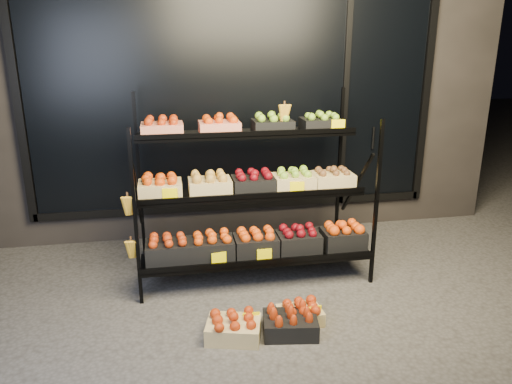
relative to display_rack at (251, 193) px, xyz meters
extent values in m
plane|color=#514F4C|center=(0.01, -0.60, -0.79)|extent=(24.00, 24.00, 0.00)
cube|color=#2D2826|center=(0.01, 2.00, 0.96)|extent=(6.00, 2.00, 3.50)
cube|color=black|center=(0.01, 0.98, 0.76)|extent=(4.20, 0.04, 2.40)
cube|color=black|center=(0.01, 0.96, -0.45)|extent=(4.30, 0.06, 0.08)
cube|color=black|center=(-2.14, 0.96, 0.76)|extent=(0.08, 0.06, 2.50)
cube|color=black|center=(2.16, 0.96, 0.76)|extent=(0.08, 0.06, 2.50)
cube|color=black|center=(1.21, 0.96, 0.76)|extent=(0.06, 0.06, 2.50)
cylinder|color=black|center=(1.56, 0.93, 0.26)|extent=(0.02, 0.02, 0.25)
cube|color=black|center=(-1.01, -0.42, -0.04)|extent=(0.03, 0.03, 1.50)
cube|color=black|center=(1.04, -0.42, -0.04)|extent=(0.03, 0.03, 1.50)
cube|color=black|center=(-1.01, 0.55, 0.04)|extent=(0.03, 0.03, 1.66)
cube|color=black|center=(1.04, 0.55, 0.04)|extent=(0.03, 0.03, 1.66)
cube|color=black|center=(0.01, -0.25, -0.52)|extent=(2.05, 0.42, 0.03)
cube|color=black|center=(0.01, -0.45, -0.49)|extent=(2.05, 0.02, 0.05)
cube|color=black|center=(0.01, 0.05, -0.02)|extent=(2.05, 0.40, 0.03)
cube|color=black|center=(0.01, -0.14, 0.01)|extent=(2.05, 0.02, 0.05)
cube|color=black|center=(0.01, 0.35, 0.48)|extent=(2.05, 0.40, 0.03)
cube|color=black|center=(0.01, 0.16, 0.51)|extent=(2.05, 0.02, 0.05)
cube|color=tan|center=(-0.76, 0.35, 0.55)|extent=(0.38, 0.28, 0.11)
ellipsoid|color=#B5270C|center=(-0.76, 0.35, 0.63)|extent=(0.32, 0.24, 0.07)
cube|color=tan|center=(-0.23, 0.35, 0.55)|extent=(0.38, 0.28, 0.11)
ellipsoid|color=#D8480B|center=(-0.23, 0.35, 0.63)|extent=(0.32, 0.24, 0.07)
cube|color=black|center=(0.27, 0.35, 0.55)|extent=(0.38, 0.28, 0.11)
ellipsoid|color=#84B72D|center=(0.27, 0.35, 0.63)|extent=(0.32, 0.24, 0.07)
cube|color=black|center=(0.76, 0.35, 0.55)|extent=(0.38, 0.28, 0.11)
ellipsoid|color=#84B72D|center=(0.76, 0.35, 0.63)|extent=(0.32, 0.24, 0.07)
cube|color=#D5BC7B|center=(-0.81, 0.05, 0.06)|extent=(0.38, 0.28, 0.14)
ellipsoid|color=#D8480B|center=(-0.81, 0.05, 0.16)|extent=(0.32, 0.24, 0.07)
cube|color=#D5BC7B|center=(-0.37, 0.05, 0.06)|extent=(0.38, 0.28, 0.14)
ellipsoid|color=#C18D36|center=(-0.37, 0.05, 0.16)|extent=(0.32, 0.24, 0.07)
cube|color=black|center=(0.03, 0.05, 0.06)|extent=(0.38, 0.28, 0.14)
ellipsoid|color=#6A070F|center=(0.03, 0.05, 0.16)|extent=(0.32, 0.24, 0.07)
cube|color=#D5BC7B|center=(0.42, 0.05, 0.06)|extent=(0.38, 0.28, 0.14)
ellipsoid|color=#84B72D|center=(0.42, 0.05, 0.16)|extent=(0.32, 0.24, 0.07)
cube|color=#D5BC7B|center=(0.79, 0.05, 0.06)|extent=(0.38, 0.28, 0.14)
ellipsoid|color=brown|center=(0.79, 0.05, 0.16)|extent=(0.32, 0.24, 0.07)
cube|color=black|center=(-0.77, -0.25, -0.42)|extent=(0.38, 0.28, 0.18)
ellipsoid|color=#B5270C|center=(-0.77, -0.25, -0.30)|extent=(0.32, 0.24, 0.07)
cube|color=black|center=(-0.39, -0.25, -0.42)|extent=(0.38, 0.28, 0.18)
ellipsoid|color=#D8480B|center=(-0.39, -0.25, -0.30)|extent=(0.32, 0.24, 0.07)
cube|color=black|center=(0.00, -0.25, -0.42)|extent=(0.38, 0.28, 0.18)
ellipsoid|color=#D8480B|center=(0.00, -0.25, -0.30)|extent=(0.32, 0.24, 0.07)
cube|color=black|center=(0.39, -0.25, -0.42)|extent=(0.38, 0.28, 0.18)
ellipsoid|color=#6A070F|center=(0.39, -0.25, -0.30)|extent=(0.32, 0.24, 0.07)
cube|color=black|center=(0.82, -0.25, -0.42)|extent=(0.38, 0.28, 0.18)
ellipsoid|color=#D8480B|center=(0.82, -0.25, -0.30)|extent=(0.32, 0.24, 0.07)
ellipsoid|color=gold|center=(-1.06, -0.40, 0.17)|extent=(0.14, 0.08, 0.22)
ellipsoid|color=gold|center=(-1.06, -0.40, -0.21)|extent=(0.14, 0.08, 0.22)
ellipsoid|color=gold|center=(0.36, 0.25, 0.77)|extent=(0.14, 0.08, 0.22)
cube|color=#FFE700|center=(-0.73, -0.10, 0.05)|extent=(0.13, 0.01, 0.12)
cube|color=#FFE700|center=(0.41, -0.10, 0.05)|extent=(0.13, 0.01, 0.12)
cube|color=#FFE700|center=(0.88, 0.20, 0.55)|extent=(0.13, 0.01, 0.12)
cube|color=#FFE700|center=(-0.35, -0.40, -0.45)|extent=(0.13, 0.01, 0.12)
cube|color=#FFE700|center=(0.05, -0.40, -0.45)|extent=(0.13, 0.01, 0.12)
cube|color=#FFE700|center=(-0.17, -1.00, -0.73)|extent=(0.13, 0.01, 0.12)
cube|color=#FFE700|center=(0.32, -1.00, -0.73)|extent=(0.13, 0.01, 0.12)
cube|color=#D5BC7B|center=(-0.32, -1.06, -0.72)|extent=(0.46, 0.38, 0.14)
ellipsoid|color=#B5270C|center=(-0.32, -1.06, -0.62)|extent=(0.38, 0.32, 0.07)
cube|color=black|center=(0.11, -1.08, -0.72)|extent=(0.44, 0.35, 0.14)
ellipsoid|color=#B5270C|center=(0.11, -1.08, -0.62)|extent=(0.37, 0.30, 0.07)
cube|color=#D5BC7B|center=(0.23, -0.95, -0.73)|extent=(0.35, 0.27, 0.11)
ellipsoid|color=#B5270C|center=(0.23, -0.95, -0.64)|extent=(0.29, 0.22, 0.07)
camera|label=1|loc=(-0.74, -4.26, 1.39)|focal=35.00mm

